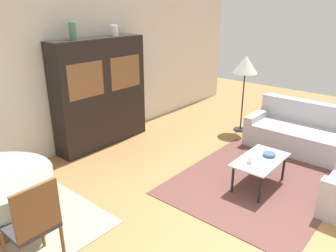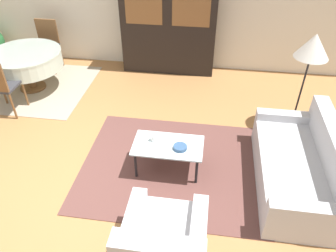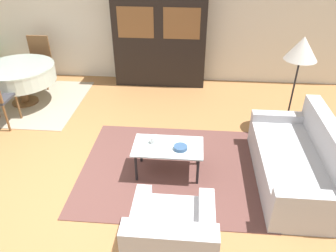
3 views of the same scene
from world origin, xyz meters
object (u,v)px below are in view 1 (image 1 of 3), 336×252
at_px(vase_short, 114,31).
at_px(display_cabinet, 101,93).
at_px(coffee_table, 260,162).
at_px(floor_lamp, 245,66).
at_px(bowl, 269,155).
at_px(cup, 250,160).
at_px(dining_chair_near, 33,222).
at_px(vase_tall, 73,31).
at_px(couch, 303,134).

bearing_deg(vase_short, display_cabinet, -179.87).
height_order(coffee_table, floor_lamp, floor_lamp).
bearing_deg(bowl, coffee_table, 162.46).
relative_size(coffee_table, bowl, 5.19).
relative_size(display_cabinet, cup, 22.33).
distance_m(dining_chair_near, bowl, 3.22).
distance_m(cup, vase_tall, 3.39).
bearing_deg(cup, bowl, -17.38).
bearing_deg(couch, bowl, 90.95).
bearing_deg(coffee_table, vase_tall, 106.51).
xyz_separation_m(floor_lamp, vase_short, (-1.87, 1.68, 0.71)).
distance_m(couch, floor_lamp, 1.69).
height_order(display_cabinet, floor_lamp, display_cabinet).
bearing_deg(vase_tall, cup, -76.90).
distance_m(coffee_table, dining_chair_near, 3.05).
relative_size(dining_chair_near, vase_short, 5.27).
bearing_deg(bowl, display_cabinet, 100.97).
bearing_deg(couch, vase_short, 29.97).
bearing_deg(display_cabinet, floor_lamp, -36.41).
xyz_separation_m(display_cabinet, floor_lamp, (2.27, -1.67, 0.36)).
distance_m(floor_lamp, vase_short, 2.61).
bearing_deg(display_cabinet, vase_tall, 179.88).
relative_size(couch, vase_tall, 6.70).
distance_m(couch, coffee_table, 1.72).
bearing_deg(vase_tall, dining_chair_near, -134.92).
bearing_deg(vase_tall, display_cabinet, -0.12).
xyz_separation_m(dining_chair_near, vase_tall, (2.02, 2.02, 1.52)).
distance_m(couch, bowl, 1.56).
bearing_deg(coffee_table, bowl, -17.54).
bearing_deg(vase_tall, floor_lamp, -31.54).
xyz_separation_m(dining_chair_near, bowl, (3.06, -1.00, -0.11)).
height_order(display_cabinet, dining_chair_near, display_cabinet).
distance_m(floor_lamp, vase_tall, 3.29).
distance_m(bowl, vase_tall, 3.59).
xyz_separation_m(coffee_table, vase_short, (-0.01, 2.97, 1.66)).
distance_m(coffee_table, display_cabinet, 3.05).
xyz_separation_m(couch, cup, (-1.92, 0.09, 0.19)).
relative_size(couch, floor_lamp, 1.20).
bearing_deg(dining_chair_near, bowl, -18.01).
xyz_separation_m(bowl, vase_tall, (-1.05, 3.02, 1.63)).
bearing_deg(cup, coffee_table, -17.24).
height_order(couch, display_cabinet, display_cabinet).
relative_size(cup, bowl, 0.49).
bearing_deg(cup, display_cabinet, 94.25).
bearing_deg(display_cabinet, vase_short, 0.13).
relative_size(dining_chair_near, cup, 11.39).
xyz_separation_m(display_cabinet, vase_tall, (-0.46, 0.00, 1.11)).
distance_m(dining_chair_near, vase_short, 3.82).
xyz_separation_m(display_cabinet, vase_short, (0.40, 0.00, 1.07)).
xyz_separation_m(coffee_table, display_cabinet, (-0.42, 2.97, 0.59)).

